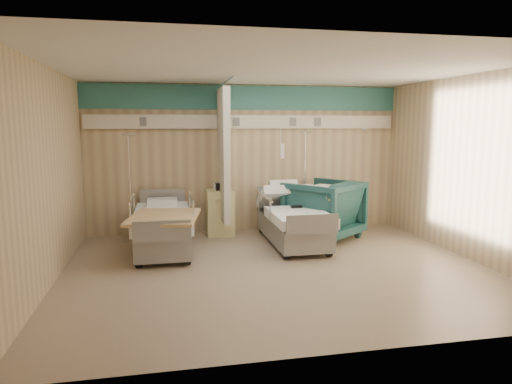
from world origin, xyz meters
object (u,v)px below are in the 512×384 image
(bed_left, at_px, (163,232))
(visitor_armchair, at_px, (323,209))
(iv_stand_right, at_px, (304,210))
(iv_stand_left, at_px, (131,219))
(bed_right, at_px, (293,226))
(bedside_cabinet, at_px, (220,212))

(bed_left, bearing_deg, visitor_armchair, 5.31)
(bed_left, xyz_separation_m, iv_stand_right, (2.70, 0.95, 0.08))
(iv_stand_left, bearing_deg, visitor_armchair, -8.19)
(bed_left, bearing_deg, iv_stand_right, 19.47)
(iv_stand_right, bearing_deg, iv_stand_left, -176.46)
(bed_left, relative_size, iv_stand_left, 1.14)
(bed_right, relative_size, bed_left, 1.00)
(bed_right, height_order, iv_stand_left, iv_stand_left)
(iv_stand_left, bearing_deg, bed_right, -15.35)
(bed_left, height_order, visitor_armchair, visitor_armchair)
(visitor_armchair, bearing_deg, bed_right, -14.91)
(bed_right, height_order, iv_stand_right, iv_stand_right)
(bed_right, bearing_deg, iv_stand_left, 164.65)
(bedside_cabinet, distance_m, visitor_armchair, 1.91)
(bed_left, xyz_separation_m, bedside_cabinet, (1.05, 0.90, 0.11))
(bedside_cabinet, height_order, iv_stand_right, iv_stand_right)
(iv_stand_right, distance_m, iv_stand_left, 3.25)
(bedside_cabinet, relative_size, visitor_armchair, 0.73)
(bed_left, relative_size, visitor_armchair, 1.85)
(visitor_armchair, bearing_deg, bed_left, -31.76)
(bed_left, distance_m, iv_stand_left, 0.93)
(bed_right, relative_size, visitor_armchair, 1.85)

